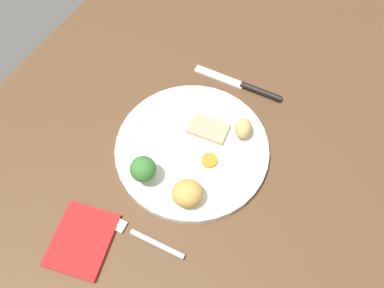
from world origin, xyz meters
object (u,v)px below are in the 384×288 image
at_px(broccoli_floret, 143,169).
at_px(knife, 245,86).
at_px(carrot_coin_front, 209,160).
at_px(meat_slice_main, 210,129).
at_px(folded_napkin, 82,240).
at_px(dinner_plate, 192,149).
at_px(roast_potato_left, 243,128).
at_px(roast_potato_right, 187,193).
at_px(fork, 139,235).

height_order(broccoli_floret, knife, broccoli_floret).
distance_m(carrot_coin_front, broccoli_floret, 0.12).
relative_size(meat_slice_main, folded_napkin, 0.63).
bearing_deg(dinner_plate, roast_potato_left, -43.82).
bearing_deg(roast_potato_right, roast_potato_left, -9.06).
xyz_separation_m(roast_potato_right, broccoli_floret, (-0.00, 0.08, 0.01)).
distance_m(broccoli_floret, knife, 0.28).
distance_m(knife, folded_napkin, 0.42).
xyz_separation_m(dinner_plate, knife, (0.18, -0.02, -0.00)).
relative_size(meat_slice_main, roast_potato_left, 1.86).
height_order(roast_potato_left, roast_potato_right, roast_potato_right).
height_order(dinner_plate, broccoli_floret, broccoli_floret).
height_order(dinner_plate, fork, dinner_plate).
bearing_deg(dinner_plate, folded_napkin, 162.26).
distance_m(broccoli_floret, fork, 0.11).
relative_size(dinner_plate, broccoli_floret, 5.09).
bearing_deg(folded_napkin, knife, -13.36).
bearing_deg(folded_napkin, carrot_coin_front, -27.44).
bearing_deg(meat_slice_main, broccoli_floret, 158.98).
relative_size(meat_slice_main, fork, 0.46).
xyz_separation_m(dinner_plate, meat_slice_main, (0.05, -0.01, 0.01)).
relative_size(fork, knife, 0.83).
xyz_separation_m(meat_slice_main, broccoli_floret, (-0.14, 0.05, 0.03)).
bearing_deg(folded_napkin, broccoli_floret, -13.21).
relative_size(roast_potato_left, roast_potato_right, 0.72).
bearing_deg(dinner_plate, roast_potato_right, -155.17).
distance_m(carrot_coin_front, fork, 0.17).
xyz_separation_m(dinner_plate, carrot_coin_front, (-0.01, -0.04, 0.01)).
bearing_deg(broccoli_floret, carrot_coin_front, -45.27).
xyz_separation_m(dinner_plate, roast_potato_right, (-0.09, -0.04, 0.03)).
relative_size(roast_potato_right, fork, 0.34).
xyz_separation_m(knife, folded_napkin, (-0.41, 0.10, -0.00)).
xyz_separation_m(meat_slice_main, roast_potato_right, (-0.13, -0.03, 0.02)).
distance_m(roast_potato_left, fork, 0.26).
bearing_deg(knife, roast_potato_right, 90.97).
distance_m(meat_slice_main, fork, 0.22).
height_order(dinner_plate, meat_slice_main, meat_slice_main).
relative_size(dinner_plate, meat_slice_main, 3.95).
bearing_deg(knife, fork, 83.57).
height_order(roast_potato_left, broccoli_floret, broccoli_floret).
height_order(roast_potato_right, knife, roast_potato_right).
relative_size(meat_slice_main, broccoli_floret, 1.29).
distance_m(roast_potato_left, folded_napkin, 0.33).
xyz_separation_m(fork, folded_napkin, (-0.05, 0.07, 0.00)).
bearing_deg(roast_potato_right, broccoli_floret, 91.69).
distance_m(roast_potato_right, folded_napkin, 0.18).
bearing_deg(carrot_coin_front, folded_napkin, 152.56).
height_order(roast_potato_left, carrot_coin_front, roast_potato_left).
xyz_separation_m(broccoli_floret, knife, (0.27, -0.06, -0.04)).
xyz_separation_m(roast_potato_left, knife, (0.11, 0.04, -0.03)).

